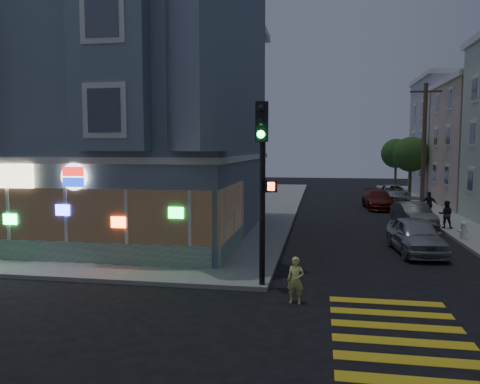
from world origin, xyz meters
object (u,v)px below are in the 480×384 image
(running_child, at_px, (296,280))
(parked_car_c, at_px, (378,200))
(fire_hydrant, at_px, (463,230))
(pedestrian_a, at_px, (446,214))
(street_tree_far, at_px, (396,154))
(parked_car_a, at_px, (416,236))
(parked_car_d, at_px, (393,193))
(utility_pole, at_px, (424,144))
(traffic_signal, at_px, (263,162))
(street_tree_near, at_px, (411,154))
(parked_car_b, at_px, (413,215))
(pedestrian_b, at_px, (429,205))

(running_child, bearing_deg, parked_car_c, 85.10)
(fire_hydrant, bearing_deg, pedestrian_a, 90.00)
(street_tree_far, relative_size, fire_hydrant, 6.07)
(parked_car_a, bearing_deg, parked_car_d, 79.41)
(utility_pole, distance_m, running_child, 24.62)
(parked_car_c, relative_size, fire_hydrant, 5.42)
(parked_car_c, height_order, traffic_signal, traffic_signal)
(street_tree_near, relative_size, fire_hydrant, 6.07)
(running_child, distance_m, fire_hydrant, 12.56)
(parked_car_b, xyz_separation_m, traffic_signal, (-6.95, -13.11, 3.31))
(utility_pole, distance_m, street_tree_near, 6.06)
(street_tree_near, height_order, parked_car_c, street_tree_near)
(utility_pole, distance_m, traffic_signal, 23.71)
(pedestrian_b, bearing_deg, parked_car_a, 73.60)
(street_tree_near, bearing_deg, parked_car_a, -99.51)
(parked_car_c, xyz_separation_m, fire_hydrant, (2.48, -12.09, -0.08))
(street_tree_near, bearing_deg, parked_car_c, -116.99)
(running_child, height_order, pedestrian_a, pedestrian_a)
(utility_pole, relative_size, parked_car_a, 2.04)
(street_tree_far, xyz_separation_m, fire_hydrant, (-0.90, -26.72, -3.33))
(traffic_signal, bearing_deg, parked_car_b, 49.02)
(street_tree_far, relative_size, pedestrian_b, 3.29)
(pedestrian_a, height_order, parked_car_b, pedestrian_a)
(street_tree_far, distance_m, pedestrian_b, 19.76)
(pedestrian_b, relative_size, traffic_signal, 0.28)
(parked_car_b, bearing_deg, pedestrian_b, 57.64)
(parked_car_a, bearing_deg, pedestrian_b, 70.05)
(street_tree_near, height_order, parked_car_d, street_tree_near)
(parked_car_a, distance_m, fire_hydrant, 3.88)
(pedestrian_b, relative_size, parked_car_c, 0.34)
(traffic_signal, distance_m, fire_hydrant, 12.91)
(street_tree_near, relative_size, parked_car_c, 1.12)
(running_child, relative_size, parked_car_d, 0.27)
(parked_car_a, bearing_deg, street_tree_near, 75.69)
(pedestrian_a, xyz_separation_m, parked_car_a, (-2.70, -5.97, -0.15))
(pedestrian_b, relative_size, parked_car_d, 0.33)
(pedestrian_a, distance_m, traffic_signal, 15.27)
(pedestrian_a, distance_m, parked_car_b, 1.74)
(parked_car_d, bearing_deg, street_tree_near, 28.30)
(traffic_signal, bearing_deg, street_tree_far, 62.28)
(street_tree_near, xyz_separation_m, pedestrian_a, (-0.90, -15.53, -3.04))
(parked_car_d, bearing_deg, parked_car_a, -94.91)
(running_child, height_order, parked_car_d, parked_car_d)
(utility_pole, relative_size, fire_hydrant, 10.31)
(pedestrian_b, xyz_separation_m, parked_car_b, (-1.53, -3.22, -0.25))
(parked_car_a, relative_size, parked_car_b, 1.03)
(running_child, bearing_deg, fire_hydrant, 61.54)
(parked_car_d, bearing_deg, pedestrian_b, -85.93)
(pedestrian_b, distance_m, parked_car_d, 10.76)
(pedestrian_b, height_order, parked_car_b, pedestrian_b)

